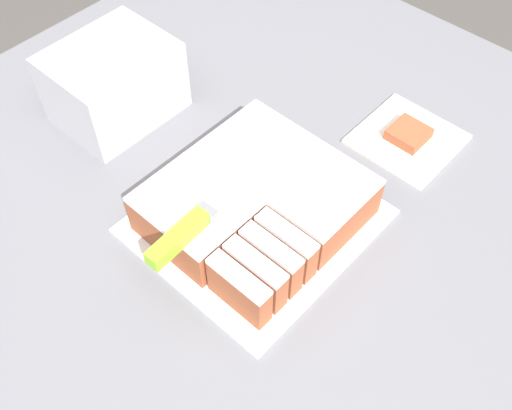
{
  "coord_description": "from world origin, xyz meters",
  "views": [
    {
      "loc": [
        -0.31,
        -0.42,
        1.6
      ],
      "look_at": [
        0.08,
        -0.07,
        0.93
      ],
      "focal_mm": 42.0,
      "sensor_mm": 36.0,
      "label": 1
    }
  ],
  "objects": [
    {
      "name": "storage_box",
      "position": [
        0.1,
        0.26,
        0.95
      ],
      "size": [
        0.19,
        0.15,
        0.13
      ],
      "color": "#B2B2B7",
      "rests_on": "countertop"
    },
    {
      "name": "paper_napkin",
      "position": [
        0.37,
        -0.14,
        0.89
      ],
      "size": [
        0.15,
        0.15,
        0.01
      ],
      "color": "white",
      "rests_on": "countertop"
    },
    {
      "name": "knife",
      "position": [
        -0.02,
        -0.06,
        0.97
      ],
      "size": [
        0.29,
        0.04,
        0.02
      ],
      "rotation": [
        0.0,
        0.0,
        0.05
      ],
      "color": "silver",
      "rests_on": "cake"
    },
    {
      "name": "brownie",
      "position": [
        0.37,
        -0.14,
        0.9
      ],
      "size": [
        0.06,
        0.06,
        0.02
      ],
      "color": "#994C2D",
      "rests_on": "paper_napkin"
    },
    {
      "name": "countertop",
      "position": [
        0.0,
        0.0,
        0.44
      ],
      "size": [
        1.4,
        1.1,
        0.89
      ],
      "color": "slate",
      "rests_on": "ground_plane"
    },
    {
      "name": "cake",
      "position": [
        0.08,
        -0.07,
        0.93
      ],
      "size": [
        0.27,
        0.25,
        0.07
      ],
      "color": "#994C2D",
      "rests_on": "cake_board"
    },
    {
      "name": "cake_board",
      "position": [
        0.08,
        -0.07,
        0.89
      ],
      "size": [
        0.32,
        0.29,
        0.01
      ],
      "color": "white",
      "rests_on": "countertop"
    }
  ]
}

